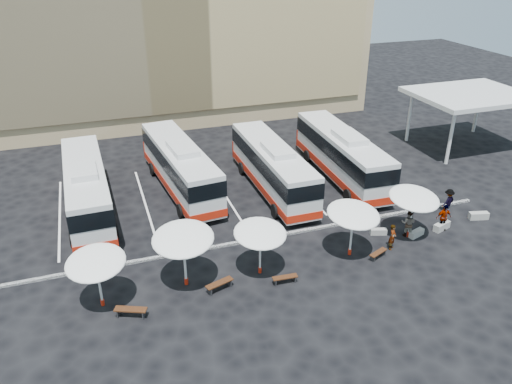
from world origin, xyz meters
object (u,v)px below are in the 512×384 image
object	(u,v)px
wood_bench_1	(219,284)
conc_bench_3	(479,216)
bus_2	(272,166)
passenger_2	(444,218)
bus_0	(86,187)
wood_bench_3	(378,253)
sunshade_1	(183,239)
wood_bench_0	(131,311)
sunshade_3	(353,214)
bus_1	(180,166)
wood_bench_2	(285,278)
passenger_1	(409,223)
conc_bench_1	(417,233)
conc_bench_2	(442,226)
sunshade_0	(96,263)
sunshade_2	(260,233)
passenger_3	(448,201)
conc_bench_0	(378,232)
sunshade_4	(414,198)
bus_3	(341,153)
passenger_0	(393,237)

from	to	relation	value
wood_bench_1	conc_bench_3	distance (m)	19.36
bus_2	passenger_2	size ratio (longest dim) A/B	6.66
bus_0	wood_bench_3	xyz separation A→B (m)	(16.47, -11.69, -1.74)
sunshade_1	wood_bench_0	size ratio (longest dim) A/B	2.56
sunshade_3	wood_bench_1	size ratio (longest dim) A/B	2.32
bus_1	passenger_2	size ratio (longest dim) A/B	6.89
wood_bench_2	passenger_1	distance (m)	9.82
sunshade_3	conc_bench_1	world-z (taller)	sunshade_3
bus_2	conc_bench_1	world-z (taller)	bus_2
sunshade_1	conc_bench_2	world-z (taller)	sunshade_1
sunshade_0	conc_bench_3	distance (m)	25.68
bus_0	passenger_1	xyz separation A→B (m)	(19.68, -10.06, -1.11)
sunshade_0	wood_bench_3	distance (m)	16.50
wood_bench_2	passenger_1	world-z (taller)	passenger_1
sunshade_2	passenger_3	xyz separation A→B (m)	(15.09, 2.54, -1.78)
conc_bench_1	conc_bench_3	distance (m)	5.51
wood_bench_2	conc_bench_0	bearing A→B (deg)	20.34
bus_1	conc_bench_3	distance (m)	21.99
sunshade_4	conc_bench_3	distance (m)	6.57
bus_0	wood_bench_2	size ratio (longest dim) A/B	8.65
sunshade_1	conc_bench_0	world-z (taller)	sunshade_1
passenger_2	bus_2	bearing A→B (deg)	137.58
wood_bench_3	conc_bench_3	distance (m)	9.43
wood_bench_0	wood_bench_2	world-z (taller)	wood_bench_0
sunshade_0	passenger_2	xyz separation A→B (m)	(22.14, 0.64, -1.79)
wood_bench_1	conc_bench_2	distance (m)	15.98
wood_bench_3	passenger_2	xyz separation A→B (m)	(5.84, 1.51, 0.62)
sunshade_2	wood_bench_2	bearing A→B (deg)	-54.66
wood_bench_2	passenger_3	bearing A→B (deg)	15.70
bus_1	sunshade_3	world-z (taller)	bus_1
sunshade_1	wood_bench_2	bearing A→B (deg)	-18.01
wood_bench_3	passenger_1	xyz separation A→B (m)	(3.21, 1.63, 0.63)
sunshade_3	sunshade_4	xyz separation A→B (m)	(4.67, 0.61, -0.01)
bus_1	passenger_1	size ratio (longest dim) A/B	6.88
bus_3	sunshade_4	distance (m)	9.85
wood_bench_1	conc_bench_3	bearing A→B (deg)	5.41
wood_bench_2	wood_bench_3	distance (m)	6.38
sunshade_1	wood_bench_3	world-z (taller)	sunshade_1
passenger_1	passenger_3	size ratio (longest dim) A/B	1.04
conc_bench_1	passenger_2	xyz separation A→B (m)	(2.09, 0.12, 0.73)
bus_1	wood_bench_2	bearing A→B (deg)	-82.72
wood_bench_2	bus_0	bearing A→B (deg)	129.66
wood_bench_3	passenger_0	size ratio (longest dim) A/B	0.81
bus_1	sunshade_1	bearing A→B (deg)	-105.90
bus_3	wood_bench_1	world-z (taller)	bus_3
bus_0	sunshade_4	world-z (taller)	bus_0
sunshade_2	conc_bench_2	world-z (taller)	sunshade_2
bus_1	bus_0	bearing A→B (deg)	-173.25
sunshade_2	sunshade_0	bearing A→B (deg)	-179.72
sunshade_3	conc_bench_0	xyz separation A→B (m)	(2.96, 1.51, -2.65)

